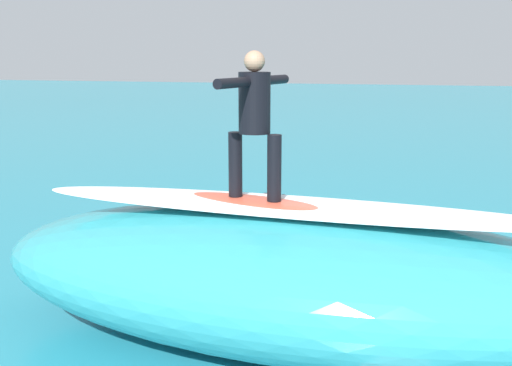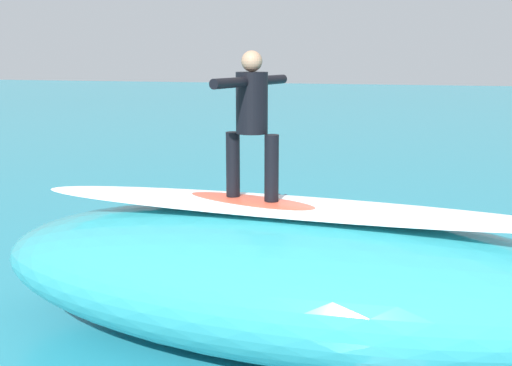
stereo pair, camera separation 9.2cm
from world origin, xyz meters
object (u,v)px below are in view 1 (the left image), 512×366
object	(u,v)px
surfboard_paddling	(257,212)
surfer_paddling	(260,203)
surfboard_riding	(255,203)
surfer_riding	(254,114)

from	to	relation	value
surfboard_paddling	surfer_paddling	size ratio (longest dim) A/B	1.17
surfboard_paddling	surfboard_riding	bearing A→B (deg)	27.69
surfboard_riding	surfboard_paddling	bearing A→B (deg)	-62.38
surfboard_riding	surfboard_paddling	distance (m)	5.63
surfer_riding	surfboard_paddling	xyz separation A→B (m)	(1.43, -5.23, -2.48)
surfer_paddling	surfboard_riding	bearing A→B (deg)	27.07
surfboard_riding	surfboard_paddling	size ratio (longest dim) A/B	0.91
surfer_riding	surfer_paddling	distance (m)	6.00
surfboard_riding	surfer_riding	xyz separation A→B (m)	(0.00, 0.00, 0.96)
surfboard_riding	surfboard_paddling	world-z (taller)	surfboard_riding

